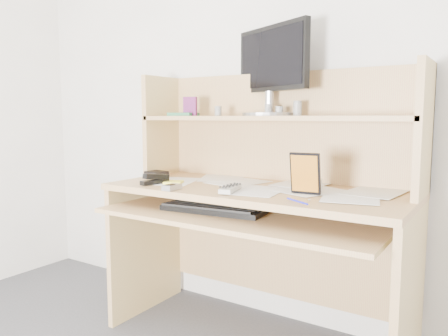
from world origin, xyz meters
The scene contains 19 objects.
back_wall centered at (0.00, 1.80, 1.25)m, with size 3.60×0.04×2.50m, color white.
desk centered at (0.00, 1.56, 0.69)m, with size 1.40×0.70×1.30m.
paper_clutter centered at (0.00, 1.48, 0.75)m, with size 1.32×0.54×0.01m, color white.
keyboard centered at (-0.13, 1.33, 0.67)m, with size 0.49×0.22×0.03m.
tv_remote centered at (-0.04, 1.32, 0.77)m, with size 0.05×0.19×0.02m, color #ABACA6.
flip_phone centered at (-0.28, 1.22, 0.77)m, with size 0.05×0.09×0.02m, color #A3A3A5.
stapler centered at (-0.46, 1.31, 0.78)m, with size 0.04×0.15×0.05m, color black.
wallet centered at (-0.62, 1.50, 0.77)m, with size 0.11×0.09×0.03m, color black.
sticky_note_pad centered at (-0.40, 1.38, 0.76)m, with size 0.09×0.09×0.01m, color #D0DA39.
digital_camera centered at (0.27, 1.48, 0.79)m, with size 0.10×0.04×0.06m, color silver.
game_case centered at (0.27, 1.41, 0.84)m, with size 0.12×0.01×0.18m, color black.
blue_pen centered at (0.31, 1.24, 0.76)m, with size 0.01×0.01×0.13m, color #1A1CC8.
card_box centered at (-0.46, 1.59, 1.13)m, with size 0.07×0.02×0.10m, color maroon.
shelf_book centered at (-0.51, 1.60, 1.09)m, with size 0.12×0.17×0.02m, color #388D4D.
chip_stack_a centered at (-0.28, 1.60, 1.11)m, with size 0.04×0.04×0.05m, color black.
chip_stack_b centered at (-0.02, 1.64, 1.11)m, with size 0.03×0.03×0.06m, color silver.
chip_stack_c centered at (0.03, 1.66, 1.10)m, with size 0.04×0.04×0.05m, color black.
chip_stack_d centered at (0.12, 1.68, 1.12)m, with size 0.04×0.04×0.07m, color silver.
monitor centered at (-0.04, 1.71, 1.32)m, with size 0.48×0.28×0.44m.
Camera 1 is at (0.96, -0.27, 1.08)m, focal length 35.00 mm.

